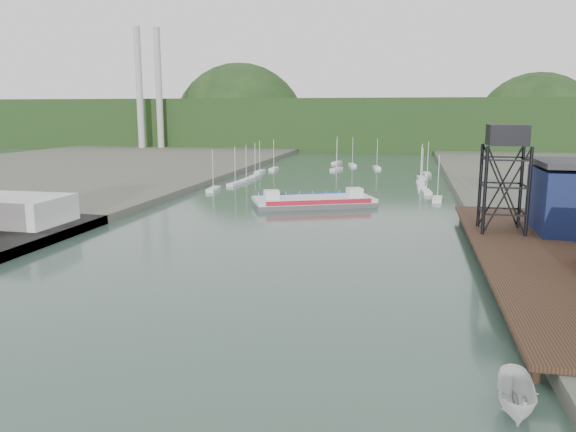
% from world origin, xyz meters
% --- Properties ---
extents(ground, '(600.00, 600.00, 0.00)m').
position_xyz_m(ground, '(0.00, 0.00, 0.00)').
color(ground, '#304B3D').
rests_on(ground, ground).
extents(east_pier, '(14.00, 70.00, 2.45)m').
position_xyz_m(east_pier, '(37.00, 45.00, 1.90)').
color(east_pier, black).
rests_on(east_pier, ground).
extents(white_shed, '(18.00, 12.00, 4.50)m').
position_xyz_m(white_shed, '(-44.00, 50.00, 3.85)').
color(white_shed, silver).
rests_on(white_shed, west_quay).
extents(lift_tower, '(6.50, 6.50, 16.00)m').
position_xyz_m(lift_tower, '(35.00, 58.00, 15.65)').
color(lift_tower, black).
rests_on(lift_tower, east_pier).
extents(marina_sailboats, '(57.71, 92.65, 0.90)m').
position_xyz_m(marina_sailboats, '(0.08, 138.46, 0.35)').
color(marina_sailboats, silver).
rests_on(marina_sailboats, ground).
extents(smokestacks, '(11.20, 8.20, 60.00)m').
position_xyz_m(smokestacks, '(-106.00, 232.50, 30.00)').
color(smokestacks, '#ABABA6').
rests_on(smokestacks, ground).
extents(distant_hills, '(500.00, 120.00, 80.00)m').
position_xyz_m(distant_hills, '(-3.98, 301.35, 10.38)').
color(distant_hills, black).
rests_on(distant_hills, ground).
extents(chain_ferry, '(27.36, 19.48, 3.66)m').
position_xyz_m(chain_ferry, '(1.29, 86.65, 1.05)').
color(chain_ferry, '#505053').
rests_on(chain_ferry, ground).
extents(motorboat, '(3.12, 6.79, 2.54)m').
position_xyz_m(motorboat, '(28.64, 6.70, 1.27)').
color(motorboat, silver).
rests_on(motorboat, ground).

